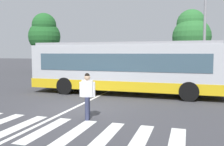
{
  "coord_description": "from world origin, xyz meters",
  "views": [
    {
      "loc": [
        4.49,
        -9.77,
        2.46
      ],
      "look_at": [
        0.34,
        3.61,
        1.3
      ],
      "focal_mm": 39.47,
      "sensor_mm": 36.0,
      "label": 1
    }
  ],
  "objects_px": {
    "twin_arm_street_lamp": "(205,12)",
    "background_tree_right": "(191,33)",
    "parked_car_silver": "(184,70)",
    "parked_car_charcoal": "(132,68)",
    "background_tree_left": "(44,33)",
    "city_transit_bus": "(124,67)",
    "parked_car_black": "(157,69)",
    "pedestrian_crossing_street": "(87,93)"
  },
  "relations": [
    {
      "from": "city_transit_bus",
      "to": "parked_car_charcoal",
      "type": "bearing_deg",
      "value": 100.51
    },
    {
      "from": "parked_car_charcoal",
      "to": "parked_car_silver",
      "type": "distance_m",
      "value": 5.5
    },
    {
      "from": "pedestrian_crossing_street",
      "to": "parked_car_silver",
      "type": "relative_size",
      "value": 0.37
    },
    {
      "from": "pedestrian_crossing_street",
      "to": "twin_arm_street_lamp",
      "type": "xyz_separation_m",
      "value": [
        4.63,
        11.69,
        4.52
      ]
    },
    {
      "from": "parked_car_charcoal",
      "to": "background_tree_left",
      "type": "relative_size",
      "value": 0.6
    },
    {
      "from": "twin_arm_street_lamp",
      "to": "parked_car_charcoal",
      "type": "bearing_deg",
      "value": 137.99
    },
    {
      "from": "pedestrian_crossing_street",
      "to": "background_tree_left",
      "type": "xyz_separation_m",
      "value": [
        -14.28,
        19.67,
        3.99
      ]
    },
    {
      "from": "parked_car_silver",
      "to": "background_tree_right",
      "type": "distance_m",
      "value": 7.07
    },
    {
      "from": "background_tree_left",
      "to": "twin_arm_street_lamp",
      "type": "bearing_deg",
      "value": -22.89
    },
    {
      "from": "parked_car_charcoal",
      "to": "background_tree_right",
      "type": "height_order",
      "value": "background_tree_right"
    },
    {
      "from": "parked_car_charcoal",
      "to": "parked_car_silver",
      "type": "height_order",
      "value": "same"
    },
    {
      "from": "city_transit_bus",
      "to": "parked_car_charcoal",
      "type": "xyz_separation_m",
      "value": [
        -2.25,
        12.11,
        -0.82
      ]
    },
    {
      "from": "twin_arm_street_lamp",
      "to": "background_tree_right",
      "type": "height_order",
      "value": "twin_arm_street_lamp"
    },
    {
      "from": "parked_car_silver",
      "to": "pedestrian_crossing_street",
      "type": "bearing_deg",
      "value": -100.05
    },
    {
      "from": "parked_car_black",
      "to": "background_tree_right",
      "type": "height_order",
      "value": "background_tree_right"
    },
    {
      "from": "parked_car_black",
      "to": "pedestrian_crossing_street",
      "type": "bearing_deg",
      "value": -91.32
    },
    {
      "from": "city_transit_bus",
      "to": "parked_car_black",
      "type": "xyz_separation_m",
      "value": [
        0.53,
        11.42,
        -0.82
      ]
    },
    {
      "from": "parked_car_charcoal",
      "to": "background_tree_left",
      "type": "bearing_deg",
      "value": 171.98
    },
    {
      "from": "parked_car_silver",
      "to": "background_tree_left",
      "type": "distance_m",
      "value": 18.01
    },
    {
      "from": "parked_car_silver",
      "to": "background_tree_left",
      "type": "relative_size",
      "value": 0.62
    },
    {
      "from": "background_tree_left",
      "to": "background_tree_right",
      "type": "xyz_separation_m",
      "value": [
        18.06,
        3.64,
        -0.12
      ]
    },
    {
      "from": "city_transit_bus",
      "to": "pedestrian_crossing_street",
      "type": "relative_size",
      "value": 6.51
    },
    {
      "from": "city_transit_bus",
      "to": "parked_car_silver",
      "type": "height_order",
      "value": "city_transit_bus"
    },
    {
      "from": "parked_car_silver",
      "to": "twin_arm_street_lamp",
      "type": "height_order",
      "value": "twin_arm_street_lamp"
    },
    {
      "from": "parked_car_black",
      "to": "parked_car_charcoal",
      "type": "bearing_deg",
      "value": 165.93
    },
    {
      "from": "city_transit_bus",
      "to": "twin_arm_street_lamp",
      "type": "relative_size",
      "value": 1.26
    },
    {
      "from": "parked_car_charcoal",
      "to": "parked_car_black",
      "type": "bearing_deg",
      "value": -14.07
    },
    {
      "from": "background_tree_right",
      "to": "parked_car_charcoal",
      "type": "bearing_deg",
      "value": -139.22
    },
    {
      "from": "city_transit_bus",
      "to": "parked_car_charcoal",
      "type": "distance_m",
      "value": 12.35
    },
    {
      "from": "background_tree_left",
      "to": "parked_car_charcoal",
      "type": "bearing_deg",
      "value": -8.02
    },
    {
      "from": "background_tree_right",
      "to": "city_transit_bus",
      "type": "bearing_deg",
      "value": -102.65
    },
    {
      "from": "pedestrian_crossing_street",
      "to": "parked_car_charcoal",
      "type": "relative_size",
      "value": 0.38
    },
    {
      "from": "city_transit_bus",
      "to": "twin_arm_street_lamp",
      "type": "distance_m",
      "value": 8.46
    },
    {
      "from": "city_transit_bus",
      "to": "parked_car_silver",
      "type": "bearing_deg",
      "value": 74.51
    },
    {
      "from": "parked_car_black",
      "to": "twin_arm_street_lamp",
      "type": "xyz_separation_m",
      "value": [
        4.23,
        -5.61,
        4.72
      ]
    },
    {
      "from": "parked_car_black",
      "to": "background_tree_left",
      "type": "height_order",
      "value": "background_tree_left"
    },
    {
      "from": "pedestrian_crossing_street",
      "to": "background_tree_right",
      "type": "xyz_separation_m",
      "value": [
        3.78,
        23.31,
        3.87
      ]
    },
    {
      "from": "pedestrian_crossing_street",
      "to": "background_tree_right",
      "type": "relative_size",
      "value": 0.22
    },
    {
      "from": "twin_arm_street_lamp",
      "to": "background_tree_right",
      "type": "xyz_separation_m",
      "value": [
        -0.84,
        11.62,
        -0.65
      ]
    },
    {
      "from": "twin_arm_street_lamp",
      "to": "city_transit_bus",
      "type": "bearing_deg",
      "value": -129.3
    },
    {
      "from": "city_transit_bus",
      "to": "background_tree_left",
      "type": "height_order",
      "value": "background_tree_left"
    },
    {
      "from": "city_transit_bus",
      "to": "twin_arm_street_lamp",
      "type": "bearing_deg",
      "value": 50.7
    }
  ]
}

